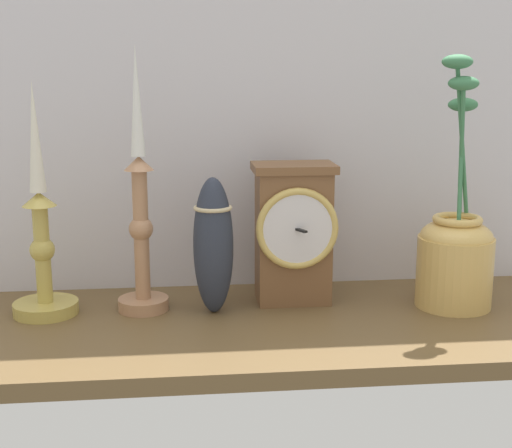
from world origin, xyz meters
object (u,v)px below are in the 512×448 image
candlestick_tall_center (141,222)px  tall_ceramic_vase (213,245)px  candlestick_tall_left (42,245)px  mantel_clock (294,232)px  brass_vase_jar (455,253)px

candlestick_tall_center → tall_ceramic_vase: (10.31, -2.10, -3.15)cm
tall_ceramic_vase → candlestick_tall_left: bearing=175.7°
candlestick_tall_center → mantel_clock: bearing=4.1°
mantel_clock → candlestick_tall_left: size_ratio=0.63×
tall_ceramic_vase → brass_vase_jar: bearing=-1.6°
candlestick_tall_left → candlestick_tall_center: size_ratio=0.87×
mantel_clock → candlestick_tall_center: bearing=-175.9°
candlestick_tall_center → candlestick_tall_left: bearing=-178.8°
brass_vase_jar → candlestick_tall_center: bearing=176.2°
mantel_clock → brass_vase_jar: size_ratio=0.57×
mantel_clock → brass_vase_jar: bearing=-11.3°
brass_vase_jar → tall_ceramic_vase: brass_vase_jar is taller
candlestick_tall_left → candlestick_tall_center: (14.03, 0.29, 3.03)cm
mantel_clock → tall_ceramic_vase: mantel_clock is taller
mantel_clock → candlestick_tall_left: 36.63cm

